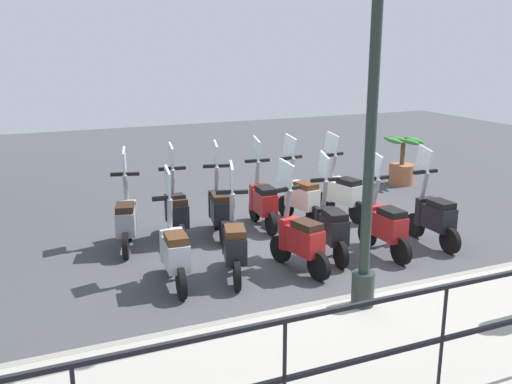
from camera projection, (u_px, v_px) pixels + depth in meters
ground_plane at (290, 247)px, 8.90m from camera, size 28.00×28.00×0.00m
promenade_walkway at (424, 335)px, 6.08m from camera, size 2.20×20.00×0.15m
fence_railing at (510, 304)px, 4.95m from camera, size 0.04×16.03×1.07m
lamp_post_near at (371, 130)px, 6.10m from camera, size 0.26×0.90×4.58m
potted_palm at (402, 165)px, 12.77m from camera, size 1.06×0.66×1.05m
scooter_near_0 at (434, 216)px, 8.89m from camera, size 1.23×0.44×1.54m
scooter_near_1 at (385, 225)px, 8.46m from camera, size 1.23×0.44×1.54m
scooter_near_2 at (331, 227)px, 8.35m from camera, size 1.23×0.45×1.54m
scooter_near_3 at (300, 238)px, 7.87m from camera, size 1.22×0.50×1.54m
scooter_near_4 at (234, 244)px, 7.65m from camera, size 1.20×0.54×1.54m
scooter_near_5 at (175, 251)px, 7.38m from camera, size 1.23×0.44×1.54m
scooter_far_0 at (343, 192)px, 10.28m from camera, size 1.22×0.49×1.54m
scooter_far_1 at (301, 196)px, 10.00m from camera, size 1.22×0.48×1.54m
scooter_far_2 at (263, 201)px, 9.71m from camera, size 1.23×0.44×1.54m
scooter_far_3 at (219, 208)px, 9.29m from camera, size 1.22×0.49×1.54m
scooter_far_4 at (176, 212)px, 9.10m from camera, size 1.23×0.44×1.54m
scooter_far_5 at (126, 219)px, 8.71m from camera, size 1.21×0.52×1.54m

